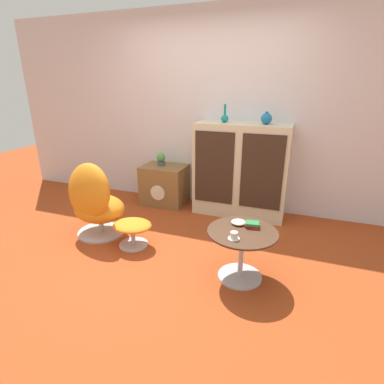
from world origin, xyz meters
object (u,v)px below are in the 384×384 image
Objects in this scene: sideboard at (241,170)px; potted_plant at (161,159)px; book_stack at (252,224)px; tv_console at (165,185)px; bowl at (239,222)px; ottoman at (132,228)px; teacup at (234,236)px; coffee_table at (242,247)px; egg_chair at (94,201)px; vase_leftmost at (225,118)px; vase_inner_left at (266,119)px.

sideboard is 6.71× the size of potted_plant.
book_stack is at bearing -40.69° from potted_plant.
bowl is at bearing -43.70° from tv_console.
ottoman is at bearing 177.41° from book_stack.
teacup is at bearing -48.99° from tv_console.
coffee_table is (0.32, -1.42, -0.29)m from sideboard.
egg_chair is at bearing 172.12° from coffee_table.
bowl is (0.25, -1.30, -0.11)m from sideboard.
teacup is (1.42, -1.58, -0.16)m from potted_plant.
vase_leftmost is 2.26× the size of teacup.
vase_leftmost is 0.51m from vase_inner_left.
teacup is (1.37, -1.58, 0.22)m from tv_console.
coffee_table is 4.56× the size of bowl.
vase_leftmost is (-0.24, 0.00, 0.66)m from sideboard.
egg_chair reaches higher than tv_console.
vase_inner_left is 1.49× the size of teacup.
coffee_table is at bearing -68.79° from vase_leftmost.
potted_plant is 2.13m from teacup.
egg_chair is at bearing 166.58° from teacup.
coffee_table is 0.23m from bowl.
book_stack is (0.06, 0.11, 0.19)m from coffee_table.
sideboard reaches higher than potted_plant.
vase_inner_left is at bearing 90.00° from teacup.
potted_plant reaches higher than bowl.
potted_plant is at bearing 101.18° from ottoman.
teacup is at bearing -111.14° from book_stack.
book_stack is 0.94× the size of bowl.
ottoman is (0.52, -0.08, -0.21)m from egg_chair.
tv_console is 1.27m from ottoman.
teacup reaches higher than coffee_table.
potted_plant is at bearing 135.86° from coffee_table.
vase_leftmost reaches higher than ottoman.
ottoman is 4.32× the size of teacup.
coffee_table is (1.41, -1.41, 0.03)m from tv_console.
book_stack is (0.62, -1.32, -0.77)m from vase_leftmost.
tv_console is 2.10m from teacup.
potted_plant is (-1.42, -0.01, -0.61)m from vase_inner_left.
sideboard reaches higher than coffee_table.
potted_plant is (-1.14, -0.01, 0.06)m from sideboard.
egg_chair is 0.57m from ottoman.
vase_inner_left is (0.51, 0.00, 0.01)m from vase_leftmost.
potted_plant is (-1.46, 1.41, 0.35)m from coffee_table.
coffee_table is at bearing -88.39° from vase_inner_left.
vase_leftmost is at bearing 110.66° from bowl.
book_stack is at bearing -2.59° from ottoman.
teacup is at bearing -13.42° from egg_chair.
teacup is (1.69, -0.40, 0.08)m from egg_chair.
egg_chair is 2.08× the size of ottoman.
egg_chair is 1.80m from book_stack.
bowl is (1.35, -1.29, 0.21)m from tv_console.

